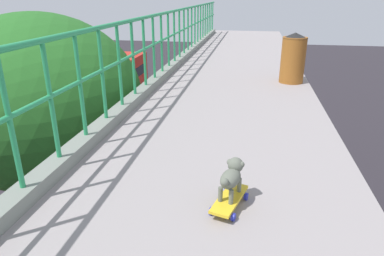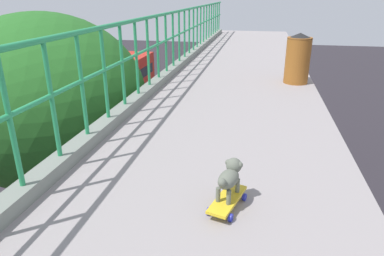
# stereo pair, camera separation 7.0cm
# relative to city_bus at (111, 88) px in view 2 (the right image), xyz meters

# --- Properties ---
(city_bus) EXTENTS (2.76, 10.78, 3.57)m
(city_bus) POSITION_rel_city_bus_xyz_m (0.00, 0.00, 0.00)
(city_bus) COLOR red
(city_bus) RESTS_ON ground
(roadside_tree_mid) EXTENTS (3.70, 3.70, 7.53)m
(roadside_tree_mid) POSITION_rel_city_bus_xyz_m (5.55, -14.91, 3.84)
(roadside_tree_mid) COLOR #543123
(roadside_tree_mid) RESTS_ON ground
(toy_skateboard) EXTENTS (0.30, 0.51, 0.09)m
(toy_skateboard) POSITION_rel_city_bus_xyz_m (9.24, -18.17, 4.27)
(toy_skateboard) COLOR yellow
(toy_skateboard) RESTS_ON overpass_deck
(small_dog) EXTENTS (0.21, 0.36, 0.29)m
(small_dog) POSITION_rel_city_bus_xyz_m (9.25, -18.12, 4.47)
(small_dog) COLOR #62675A
(small_dog) RESTS_ON toy_skateboard
(litter_bin) EXTENTS (0.46, 0.46, 0.93)m
(litter_bin) POSITION_rel_city_bus_xyz_m (10.10, -13.79, 4.68)
(litter_bin) COLOR #94541E
(litter_bin) RESTS_ON overpass_deck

